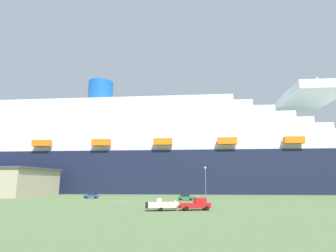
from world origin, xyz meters
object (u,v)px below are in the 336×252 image
Objects in this scene: small_boat_on_trailer at (165,205)px; parked_car_green_wagon at (186,197)px; street_lamp at (205,179)px; parked_car_blue_suv at (91,196)px; parked_car_red_hatchback at (8,194)px; cruise_ship at (164,155)px; pickup_truck at (196,204)px.

small_boat_on_trailer is 1.48× the size of parked_car_green_wagon.
street_lamp is 1.95× the size of parked_car_blue_suv.
parked_car_red_hatchback is at bearing 168.96° from parked_car_blue_suv.
cruise_ship reaches higher than street_lamp.
parked_car_green_wagon and parked_car_blue_suv have the same top height.
pickup_truck is 1.26× the size of parked_car_green_wagon.
street_lamp is 1.95× the size of parked_car_green_wagon.
pickup_truck is 0.65× the size of street_lamp.
cruise_ship is 60.00m from parked_car_green_wagon.
parked_car_red_hatchback is at bearing 167.38° from parked_car_green_wagon.
parked_car_red_hatchback is (-62.31, 13.95, 0.00)m from parked_car_green_wagon.
parked_car_red_hatchback is 32.86m from parked_car_blue_suv.
pickup_truck reaches higher than parked_car_green_wagon.
parked_car_blue_suv is (-35.55, 11.65, -5.02)m from street_lamp.
parked_car_green_wagon is at bearing -78.14° from cruise_ship.
cruise_ship is 68.08m from parked_car_red_hatchback.
cruise_ship is 59.13× the size of parked_car_blue_suv.
parked_car_red_hatchback is (-64.76, 42.73, -0.21)m from pickup_truck.
pickup_truck reaches higher than parked_car_red_hatchback.
small_boat_on_trailer reaches higher than parked_car_blue_suv.
parked_car_green_wagon is 31.01m from parked_car_blue_suv.
pickup_truck is 77.59m from parked_car_red_hatchback.
small_boat_on_trailer is (-5.46, -1.36, -0.08)m from pickup_truck.
parked_car_green_wagon is (11.82, -56.25, -17.21)m from cruise_ship.
pickup_truck is 1.26× the size of parked_car_blue_suv.
small_boat_on_trailer is 30.30m from parked_car_green_wagon.
cruise_ship reaches higher than small_boat_on_trailer.
cruise_ship is at bearing 69.43° from parked_car_blue_suv.
parked_car_blue_suv is (-30.06, 7.66, 0.00)m from parked_car_green_wagon.
pickup_truck reaches higher than small_boat_on_trailer.
cruise_ship is 59.23× the size of parked_car_green_wagon.
small_boat_on_trailer is at bearing -54.42° from parked_car_blue_suv.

